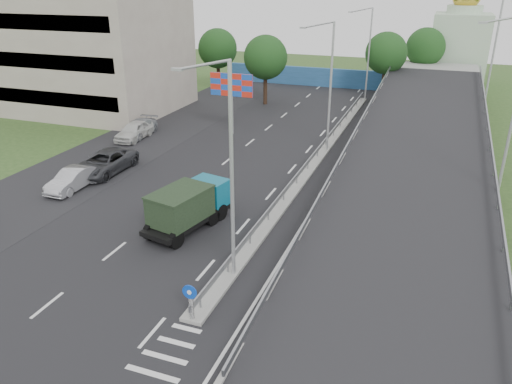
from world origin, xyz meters
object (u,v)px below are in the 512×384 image
at_px(parked_car_b, 72,179).
at_px(billboard, 232,88).
at_px(lamp_post_near, 228,163).
at_px(dump_truck, 189,205).
at_px(sign_bollard, 191,302).
at_px(parked_car_e, 134,131).
at_px(lamp_post_mid, 328,81).
at_px(parked_car_c, 105,163).
at_px(church, 460,43).
at_px(parked_car_d, 138,128).
at_px(lamp_post_far, 368,49).

bearing_deg(parked_car_b, billboard, 71.70).
xyz_separation_m(lamp_post_near, parked_car_b, (-14.19, 6.19, -5.10)).
bearing_deg(dump_truck, sign_bollard, -50.32).
bearing_deg(parked_car_e, dump_truck, -49.96).
height_order(parked_car_b, parked_car_e, parked_car_e).
height_order(sign_bollard, lamp_post_near, lamp_post_near).
height_order(lamp_post_mid, billboard, lamp_post_mid).
bearing_deg(dump_truck, parked_car_e, 144.62).
relative_size(lamp_post_mid, parked_car_c, 1.77).
xyz_separation_m(sign_bollard, lamp_post_near, (0.11, 3.83, 4.77)).
xyz_separation_m(church, parked_car_d, (-26.70, -35.59, -4.60)).
bearing_deg(billboard, parked_car_c, -111.51).
xyz_separation_m(lamp_post_mid, billboard, (-9.11, 2.00, -1.62)).
bearing_deg(billboard, parked_car_b, -107.81).
distance_m(church, parked_car_e, 45.39).
bearing_deg(billboard, lamp_post_near, -67.51).
bearing_deg(parked_car_c, parked_car_e, 108.46).
height_order(dump_truck, parked_car_c, dump_truck).
relative_size(dump_truck, parked_car_e, 1.33).
relative_size(sign_bollard, church, 0.12).
bearing_deg(billboard, parked_car_d, -155.00).
distance_m(sign_bollard, parked_car_d, 27.81).
xyz_separation_m(lamp_post_mid, parked_car_e, (-16.61, -2.58, -5.03)).
height_order(dump_truck, parked_car_b, dump_truck).
distance_m(lamp_post_far, parked_car_b, 37.02).
bearing_deg(church, parked_car_d, -126.88).
height_order(church, billboard, church).
xyz_separation_m(dump_truck, parked_car_b, (-10.05, 2.32, -0.70)).
bearing_deg(billboard, lamp_post_far, 63.16).
height_order(billboard, parked_car_c, billboard).
bearing_deg(parked_car_b, parked_car_d, 101.63).
xyz_separation_m(lamp_post_near, parked_car_e, (-16.61, 17.42, -5.03)).
bearing_deg(church, lamp_post_near, -100.38).
bearing_deg(lamp_post_near, lamp_post_far, 90.00).
xyz_separation_m(billboard, dump_truck, (4.97, -18.13, -2.78)).
distance_m(billboard, dump_truck, 19.00).
xyz_separation_m(billboard, parked_car_c, (-4.90, -12.44, -3.39)).
height_order(parked_car_b, parked_car_c, parked_car_c).
bearing_deg(dump_truck, lamp_post_mid, 87.61).
relative_size(parked_car_b, parked_car_d, 0.88).
bearing_deg(lamp_post_far, dump_truck, -96.54).
relative_size(lamp_post_near, billboard, 1.83).
height_order(billboard, parked_car_d, billboard).
relative_size(church, billboard, 2.51).
height_order(parked_car_d, parked_car_e, parked_car_e).
distance_m(lamp_post_near, church, 54.90).
relative_size(sign_bollard, parked_car_b, 0.39).
xyz_separation_m(church, dump_truck, (-14.03, -50.13, -3.90)).
height_order(sign_bollard, lamp_post_mid, lamp_post_mid).
xyz_separation_m(lamp_post_mid, parked_car_b, (-14.19, -13.81, -5.10)).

